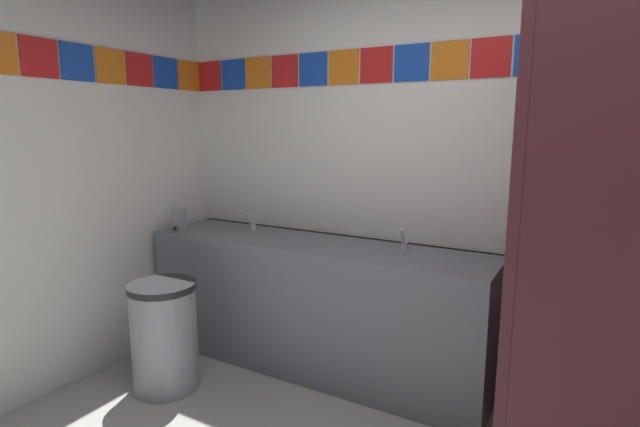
% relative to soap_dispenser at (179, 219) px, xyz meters
% --- Properties ---
extents(wall_back, '(4.35, 0.09, 2.70)m').
position_rel_soap_dispenser_xyz_m(wall_back, '(2.00, 0.49, 0.43)').
color(wall_back, white).
rests_on(wall_back, ground_plane).
extents(vanity_counter, '(2.30, 0.57, 0.85)m').
position_rel_soap_dispenser_xyz_m(vanity_counter, '(1.02, 0.17, -0.49)').
color(vanity_counter, slate).
rests_on(vanity_counter, ground_plane).
extents(faucet_left, '(0.04, 0.10, 0.14)m').
position_rel_soap_dispenser_xyz_m(faucet_left, '(0.45, 0.25, -0.03)').
color(faucet_left, silver).
rests_on(faucet_left, vanity_counter).
extents(faucet_right, '(0.04, 0.10, 0.14)m').
position_rel_soap_dispenser_xyz_m(faucet_right, '(1.60, 0.25, -0.03)').
color(faucet_right, silver).
rests_on(faucet_right, vanity_counter).
extents(soap_dispenser, '(0.09, 0.09, 0.16)m').
position_rel_soap_dispenser_xyz_m(soap_dispenser, '(0.00, 0.00, 0.00)').
color(soap_dispenser, gray).
rests_on(soap_dispenser, vanity_counter).
extents(stall_divider, '(0.92, 1.36, 2.10)m').
position_rel_soap_dispenser_xyz_m(stall_divider, '(2.53, -0.48, 0.13)').
color(stall_divider, '#471E23').
rests_on(stall_divider, ground_plane).
extents(trash_bin, '(0.40, 0.40, 0.66)m').
position_rel_soap_dispenser_xyz_m(trash_bin, '(0.39, -0.53, -0.59)').
color(trash_bin, '#999EA3').
rests_on(trash_bin, ground_plane).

